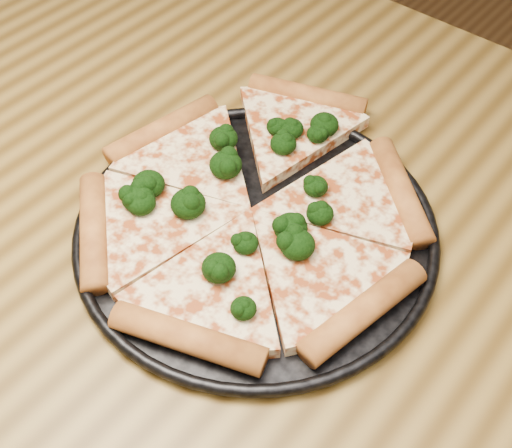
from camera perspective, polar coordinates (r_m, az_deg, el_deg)
The scene contains 4 objects.
dining_table at distance 0.79m, azimuth -3.43°, elevation -1.73°, with size 1.20×0.90×0.75m.
pizza_pan at distance 0.67m, azimuth 0.00°, elevation -0.45°, with size 0.37×0.37×0.02m.
pizza at distance 0.68m, azimuth -0.26°, elevation 1.57°, with size 0.37×0.41×0.03m.
broccoli_florets at distance 0.68m, azimuth -1.40°, elevation 3.04°, with size 0.20×0.27×0.03m.
Camera 1 is at (0.35, -0.35, 1.27)m, focal length 46.18 mm.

